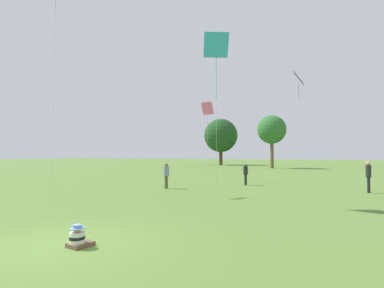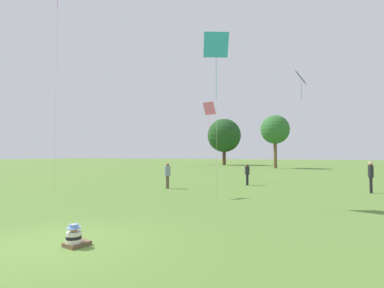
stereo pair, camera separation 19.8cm
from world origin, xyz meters
The scene contains 10 objects.
ground_plane centered at (0.00, 0.00, 0.00)m, with size 300.00×300.00×0.00m, color #567A33.
seated_toddler centered at (0.56, 0.10, 0.22)m, with size 0.52×0.60×0.55m.
person_standing_0 centered at (-3.75, 11.96, 0.98)m, with size 0.55×0.55×1.67m.
person_standing_2 centered at (0.47, 16.28, 0.94)m, with size 0.34×0.34×1.58m.
person_standing_3 centered at (8.13, 14.87, 1.13)m, with size 0.40×0.40×1.84m.
kite_0 centered at (1.32, 7.69, 7.19)m, with size 1.29×1.05×7.86m.
kite_3 centered at (-3.22, 18.02, 6.01)m, with size 1.15×0.66×6.65m.
kite_4 centered at (3.77, 21.65, 8.68)m, with size 0.81×1.34×9.37m.
distant_tree_0 centered at (-2.69, 46.11, 6.46)m, with size 4.83×4.83×8.93m.
distant_tree_1 centered at (-15.88, 57.94, 6.56)m, with size 7.45×7.45×10.31m.
Camera 1 is at (6.04, -5.33, 2.20)m, focal length 28.00 mm.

